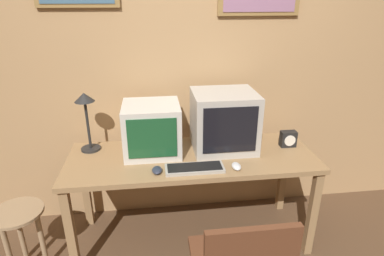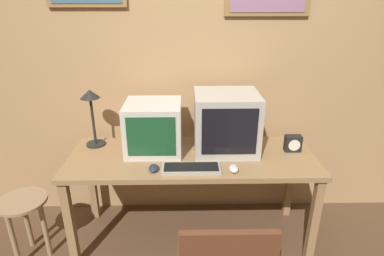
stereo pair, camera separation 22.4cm
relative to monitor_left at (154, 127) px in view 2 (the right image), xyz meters
name	(u,v)px [view 2 (the right image)]	position (x,y,z in m)	size (l,w,h in m)	color
wall_back	(191,64)	(0.28, 0.35, 0.39)	(8.00, 0.08, 2.60)	tan
desk	(192,165)	(0.28, -0.10, -0.27)	(1.78, 0.65, 0.74)	#99754C
monitor_left	(154,127)	(0.00, 0.00, 0.00)	(0.40, 0.38, 0.37)	beige
monitor_right	(226,122)	(0.53, 0.01, 0.03)	(0.46, 0.41, 0.43)	#B7B2A8
keyboard_main	(191,168)	(0.27, -0.31, -0.17)	(0.39, 0.14, 0.03)	#A8A399
mouse_near_keyboard	(234,169)	(0.55, -0.32, -0.17)	(0.06, 0.10, 0.03)	silver
mouse_far_corner	(154,168)	(0.02, -0.31, -0.17)	(0.07, 0.10, 0.03)	#282D3D
desk_clock	(293,143)	(1.03, -0.04, -0.12)	(0.12, 0.07, 0.12)	black
desk_lamp	(91,106)	(-0.46, 0.09, 0.13)	(0.14, 0.14, 0.44)	black
side_stool	(25,214)	(-0.91, -0.28, -0.55)	(0.34, 0.34, 0.49)	#9E7F5B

